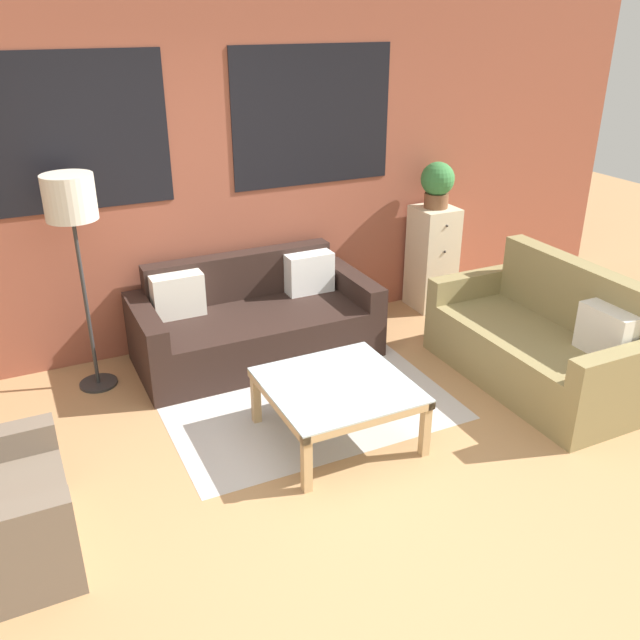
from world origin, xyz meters
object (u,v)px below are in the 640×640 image
(floor_lamp, at_px, (71,208))
(potted_plant, at_px, (437,183))
(drawer_cabinet, at_px, (432,258))
(settee_vintage, at_px, (540,345))
(couch_dark, at_px, (254,323))
(coffee_table, at_px, (337,391))

(floor_lamp, bearing_deg, potted_plant, 3.10)
(drawer_cabinet, bearing_deg, settee_vintage, -93.15)
(couch_dark, relative_size, potted_plant, 4.66)
(floor_lamp, bearing_deg, couch_dark, -2.49)
(coffee_table, height_order, floor_lamp, floor_lamp)
(floor_lamp, xyz_separation_m, potted_plant, (3.11, 0.17, -0.18))
(couch_dark, bearing_deg, floor_lamp, 177.51)
(couch_dark, relative_size, coffee_table, 2.12)
(floor_lamp, height_order, drawer_cabinet, floor_lamp)
(drawer_cabinet, height_order, potted_plant, potted_plant)
(settee_vintage, height_order, coffee_table, settee_vintage)
(couch_dark, relative_size, drawer_cabinet, 1.98)
(potted_plant, bearing_deg, drawer_cabinet, -90.00)
(floor_lamp, bearing_deg, settee_vintage, -24.83)
(settee_vintage, height_order, floor_lamp, floor_lamp)
(couch_dark, relative_size, floor_lamp, 1.19)
(couch_dark, distance_m, floor_lamp, 1.66)
(coffee_table, relative_size, potted_plant, 2.19)
(settee_vintage, xyz_separation_m, drawer_cabinet, (0.09, 1.57, 0.17))
(coffee_table, bearing_deg, potted_plant, 41.22)
(couch_dark, height_order, drawer_cabinet, drawer_cabinet)
(drawer_cabinet, distance_m, potted_plant, 0.71)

